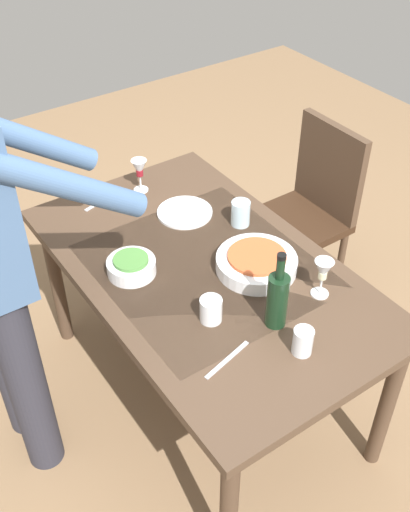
{
  "coord_description": "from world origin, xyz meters",
  "views": [
    {
      "loc": [
        -1.43,
        0.99,
        2.22
      ],
      "look_at": [
        0.0,
        0.0,
        0.78
      ],
      "focal_mm": 43.08,
      "sensor_mm": 36.0,
      "label": 1
    }
  ],
  "objects": [
    {
      "name": "ground_plane",
      "position": [
        0.0,
        0.0,
        0.0
      ],
      "size": [
        6.0,
        6.0,
        0.0
      ],
      "primitive_type": "plane",
      "color": "#846647"
    },
    {
      "name": "dining_table",
      "position": [
        0.0,
        0.0,
        0.65
      ],
      "size": [
        1.46,
        0.87,
        0.73
      ],
      "color": "#4C3828",
      "rests_on": "ground_plane"
    },
    {
      "name": "chair_near",
      "position": [
        0.29,
        -0.82,
        0.53
      ],
      "size": [
        0.4,
        0.4,
        0.91
      ],
      "color": "#352114",
      "rests_on": "ground_plane"
    },
    {
      "name": "wine_bottle",
      "position": [
        -0.37,
        -0.03,
        0.84
      ],
      "size": [
        0.07,
        0.07,
        0.3
      ],
      "color": "black",
      "rests_on": "dining_table"
    },
    {
      "name": "wine_glass_left",
      "position": [
        0.58,
        -0.06,
        0.84
      ],
      "size": [
        0.07,
        0.07,
        0.15
      ],
      "color": "white",
      "rests_on": "dining_table"
    },
    {
      "name": "wine_glass_right",
      "position": [
        -0.35,
        -0.25,
        0.84
      ],
      "size": [
        0.07,
        0.07,
        0.15
      ],
      "color": "white",
      "rests_on": "dining_table"
    },
    {
      "name": "water_cup_near_left",
      "position": [
        -0.52,
        -0.01,
        0.78
      ],
      "size": [
        0.07,
        0.07,
        0.09
      ],
      "primitive_type": "cylinder",
      "color": "silver",
      "rests_on": "dining_table"
    },
    {
      "name": "water_cup_near_right",
      "position": [
        -0.24,
        0.14,
        0.78
      ],
      "size": [
        0.08,
        0.08,
        0.09
      ],
      "primitive_type": "cylinder",
      "color": "silver",
      "rests_on": "dining_table"
    },
    {
      "name": "water_cup_far_left",
      "position": [
        0.14,
        -0.27,
        0.78
      ],
      "size": [
        0.08,
        0.08,
        0.11
      ],
      "primitive_type": "cylinder",
      "color": "silver",
      "rests_on": "dining_table"
    },
    {
      "name": "serving_bowl_pasta",
      "position": [
        -0.12,
        -0.15,
        0.76
      ],
      "size": [
        0.3,
        0.3,
        0.07
      ],
      "color": "silver",
      "rests_on": "dining_table"
    },
    {
      "name": "side_bowl_salad",
      "position": [
        0.12,
        0.24,
        0.76
      ],
      "size": [
        0.18,
        0.18,
        0.07
      ],
      "color": "silver",
      "rests_on": "dining_table"
    },
    {
      "name": "dinner_plate_near",
      "position": [
        0.33,
        -0.12,
        0.74
      ],
      "size": [
        0.23,
        0.23,
        0.01
      ],
      "primitive_type": "cylinder",
      "color": "silver",
      "rests_on": "dining_table"
    },
    {
      "name": "table_knife",
      "position": [
        -0.42,
        0.2,
        0.73
      ],
      "size": [
        0.06,
        0.2,
        0.0
      ],
      "primitive_type": "cube",
      "rotation": [
        0.0,
        0.0,
        0.23
      ],
      "color": "silver",
      "rests_on": "dining_table"
    },
    {
      "name": "table_fork",
      "position": [
        0.6,
        0.12,
        0.73
      ],
      "size": [
        0.06,
        0.18,
        0.0
      ],
      "primitive_type": "cube",
      "rotation": [
        0.0,
        0.0,
        0.27
      ],
      "color": "silver",
      "rests_on": "dining_table"
    }
  ]
}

